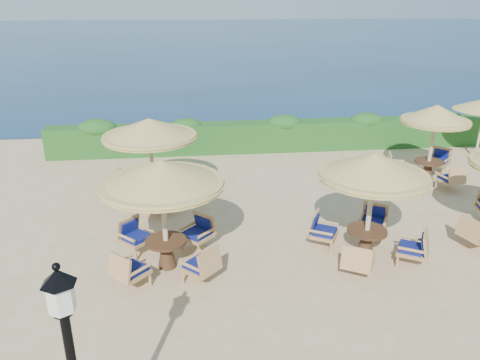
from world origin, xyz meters
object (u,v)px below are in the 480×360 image
cafe_set_1 (372,189)px  cafe_set_4 (434,131)px  cafe_set_0 (163,196)px  cafe_set_3 (150,143)px

cafe_set_1 → cafe_set_4: bearing=49.9°
cafe_set_0 → cafe_set_3: size_ratio=0.98×
cafe_set_0 → cafe_set_1: bearing=-0.2°
cafe_set_0 → cafe_set_4: bearing=28.1°
cafe_set_0 → cafe_set_4: (8.79, 4.69, -0.06)m
cafe_set_1 → cafe_set_3: (-5.36, 3.88, 0.15)m
cafe_set_3 → cafe_set_4: 9.36m
cafe_set_1 → cafe_set_3: size_ratio=0.98×
cafe_set_4 → cafe_set_1: bearing=-130.1°
cafe_set_0 → cafe_set_4: size_ratio=1.03×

